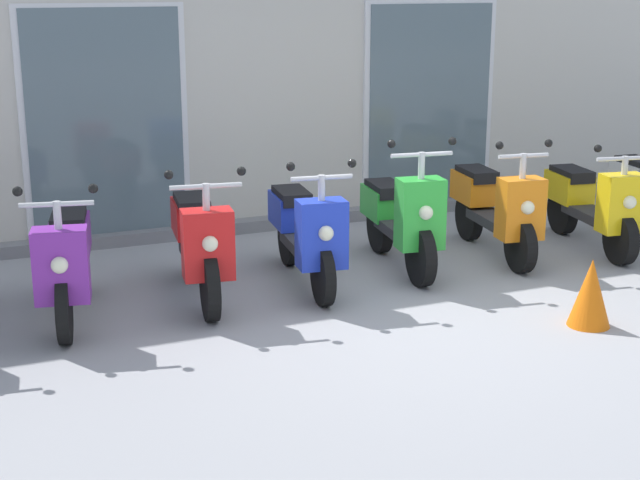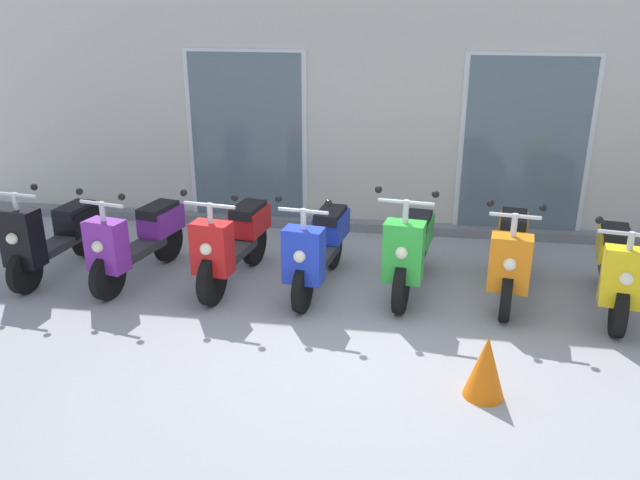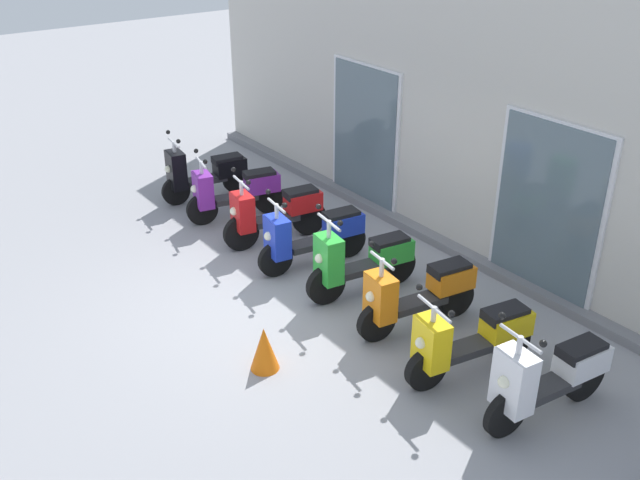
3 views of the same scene
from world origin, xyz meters
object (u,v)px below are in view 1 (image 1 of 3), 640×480
at_px(scooter_orange, 495,206).
at_px(scooter_blue, 305,230).
at_px(scooter_yellow, 592,203).
at_px(traffic_cone, 591,293).
at_px(scooter_purple, 67,259).
at_px(scooter_green, 401,217).
at_px(scooter_red, 199,241).

bearing_deg(scooter_orange, scooter_blue, -176.95).
bearing_deg(scooter_orange, scooter_yellow, -9.30).
height_order(scooter_yellow, traffic_cone, scooter_yellow).
xyz_separation_m(scooter_purple, scooter_green, (2.92, 0.14, -0.00)).
bearing_deg(scooter_yellow, traffic_cone, -128.73).
bearing_deg(scooter_orange, scooter_red, -177.78).
height_order(scooter_purple, scooter_red, scooter_red).
xyz_separation_m(scooter_red, scooter_yellow, (3.87, -0.05, -0.03)).
relative_size(scooter_purple, scooter_yellow, 0.98).
distance_m(scooter_red, scooter_orange, 2.88).
relative_size(scooter_blue, scooter_orange, 1.02).
distance_m(scooter_green, scooter_orange, 1.01).
bearing_deg(scooter_green, scooter_yellow, -3.81).
height_order(scooter_red, scooter_green, scooter_green).
relative_size(scooter_red, scooter_yellow, 1.02).
bearing_deg(scooter_red, scooter_green, 2.52).
xyz_separation_m(scooter_red, scooter_orange, (2.88, 0.11, -0.01)).
distance_m(scooter_purple, scooter_yellow, 4.92).
xyz_separation_m(scooter_yellow, traffic_cone, (-1.38, -1.72, -0.19)).
bearing_deg(traffic_cone, scooter_yellow, 51.27).
bearing_deg(scooter_red, scooter_blue, 0.44).
distance_m(scooter_blue, scooter_orange, 1.96).
bearing_deg(scooter_green, scooter_red, -177.48).
xyz_separation_m(scooter_blue, scooter_yellow, (2.95, -0.06, -0.03)).
height_order(scooter_purple, scooter_yellow, scooter_purple).
bearing_deg(scooter_blue, scooter_purple, -178.04).
relative_size(scooter_green, scooter_orange, 0.98).
bearing_deg(scooter_blue, scooter_green, 4.52).
xyz_separation_m(scooter_blue, scooter_orange, (1.96, 0.10, -0.00)).
relative_size(scooter_orange, traffic_cone, 3.09).
height_order(scooter_red, traffic_cone, scooter_red).
height_order(scooter_red, scooter_orange, scooter_orange).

